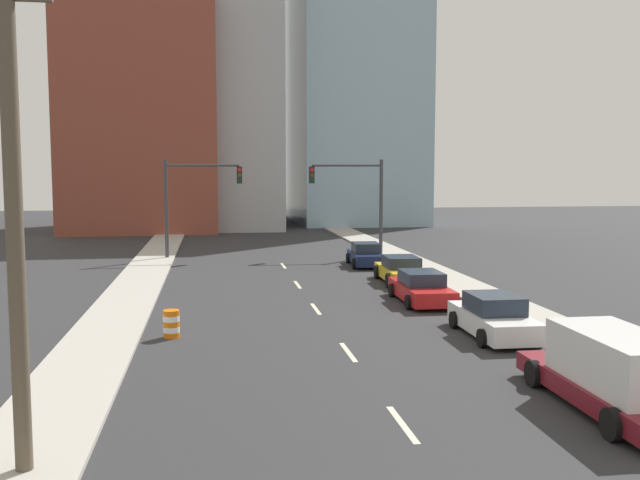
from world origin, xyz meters
TOP-DOWN VIEW (x-y plane):
  - sidewalk_left at (-7.92, 46.31)m, footprint 2.53×92.61m
  - sidewalk_right at (7.92, 46.31)m, footprint 2.53×92.61m
  - lane_stripe_at_8m at (0.00, 8.26)m, footprint 0.16×2.40m
  - lane_stripe_at_15m at (0.00, 14.74)m, footprint 0.16×2.40m
  - lane_stripe_at_22m at (0.00, 21.87)m, footprint 0.16×2.40m
  - lane_stripe_at_28m at (0.00, 28.24)m, footprint 0.16×2.40m
  - lane_stripe_at_35m at (0.00, 35.43)m, footprint 0.16×2.40m
  - building_brick_left at (-10.69, 64.76)m, footprint 14.00×16.00m
  - building_office_center at (-3.42, 68.76)m, footprint 12.00×20.00m
  - building_glass_right at (11.53, 72.76)m, footprint 13.00×20.00m
  - traffic_signal_left at (-5.70, 39.88)m, footprint 5.00×0.35m
  - traffic_signal_right at (5.64, 39.88)m, footprint 5.00×0.35m
  - utility_pole_left_near at (-7.72, 6.67)m, footprint 1.60×0.32m
  - traffic_barrel at (-5.62, 17.59)m, footprint 0.56×0.56m
  - box_truck_maroon at (5.20, 8.36)m, footprint 2.38×6.19m
  - sedan_white at (5.37, 16.11)m, footprint 2.14×4.67m
  - sedan_red at (4.75, 22.66)m, footprint 2.19×4.82m
  - sedan_yellow at (5.31, 28.10)m, footprint 2.26×4.76m
  - sedan_navy at (4.91, 34.73)m, footprint 2.17×4.34m

SIDE VIEW (x-z plane):
  - lane_stripe_at_8m at x=0.00m, z-range 0.00..0.01m
  - lane_stripe_at_15m at x=0.00m, z-range 0.00..0.01m
  - lane_stripe_at_22m at x=0.00m, z-range 0.00..0.01m
  - lane_stripe_at_28m at x=0.00m, z-range 0.00..0.01m
  - lane_stripe_at_35m at x=0.00m, z-range 0.00..0.01m
  - sidewalk_left at x=-7.92m, z-range 0.00..0.12m
  - sidewalk_right at x=7.92m, z-range 0.00..0.12m
  - traffic_barrel at x=-5.62m, z-range 0.00..0.95m
  - sedan_red at x=4.75m, z-range -0.06..1.31m
  - sedan_yellow at x=5.31m, z-range -0.04..1.31m
  - sedan_navy at x=4.91m, z-range -0.06..1.33m
  - sedan_white at x=5.37m, z-range -0.07..1.40m
  - box_truck_maroon at x=5.20m, z-range -0.04..1.88m
  - traffic_signal_left at x=-5.70m, z-range 1.00..7.45m
  - traffic_signal_right at x=5.64m, z-range 1.00..7.45m
  - utility_pole_left_near at x=-7.72m, z-range 0.12..9.67m
  - building_brick_left at x=-10.69m, z-range 0.00..21.03m
  - building_office_center at x=-3.42m, z-range 0.00..31.56m
  - building_glass_right at x=11.53m, z-range 0.00..32.79m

